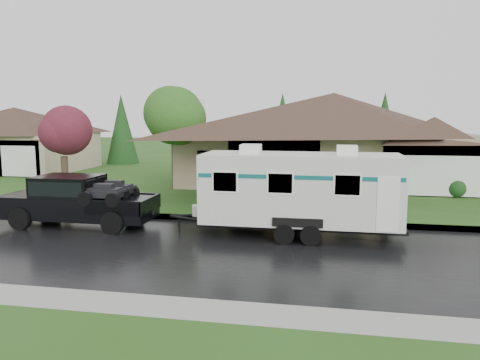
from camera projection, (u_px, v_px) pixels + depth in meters
name	position (u px, v px, depth m)	size (l,w,h in m)	color
ground	(278.00, 237.00, 16.83)	(140.00, 140.00, 0.00)	#294C17
road	(272.00, 253.00, 14.88)	(140.00, 8.00, 0.01)	black
curb	(284.00, 221.00, 19.01)	(140.00, 0.50, 0.15)	gray
lawn	(301.00, 179.00, 31.42)	(140.00, 26.00, 0.15)	#294C17
house_main	(338.00, 127.00, 29.39)	(19.44, 10.80, 6.90)	gray
house_far	(17.00, 133.00, 35.82)	(10.80, 8.64, 5.80)	tan
tree_left_green	(174.00, 118.00, 26.55)	(3.51, 3.51, 5.82)	#382B1E
tree_red	(63.00, 133.00, 24.10)	(2.88, 2.88, 4.77)	#382B1E
shrub_row	(333.00, 184.00, 25.43)	(13.60, 1.00, 1.00)	#143814
pickup_truck	(76.00, 199.00, 18.46)	(6.00, 2.28, 2.00)	black
travel_trailer	(300.00, 188.00, 16.77)	(7.40, 2.60, 3.32)	silver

